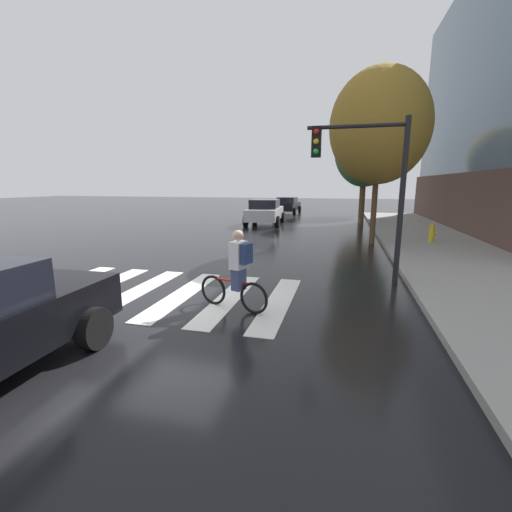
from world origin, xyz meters
TOP-DOWN VIEW (x-y plane):
  - ground_plane at (0.00, 0.00)m, footprint 120.00×120.00m
  - crosswalk_stripes at (-0.43, 0.00)m, footprint 6.39×3.80m
  - sedan_mid at (-1.19, 14.97)m, footprint 2.46×4.84m
  - sedan_far at (-1.16, 24.06)m, footprint 2.12×4.31m
  - cyclist at (1.75, -0.68)m, footprint 1.64×0.59m
  - traffic_light_near at (4.37, 2.12)m, footprint 2.47×0.28m
  - fire_hydrant at (7.54, 8.95)m, footprint 0.33×0.22m
  - street_tree_near at (5.08, 8.71)m, footprint 4.11×4.11m
  - street_tree_mid at (4.98, 16.43)m, footprint 3.87×3.87m
  - street_tree_far at (5.13, 23.44)m, footprint 3.82×3.82m

SIDE VIEW (x-z plane):
  - ground_plane at x=0.00m, z-range 0.00..0.00m
  - crosswalk_stripes at x=-0.43m, z-range 0.00..0.01m
  - fire_hydrant at x=7.54m, z-range 0.14..0.92m
  - sedan_far at x=-1.16m, z-range 0.02..1.49m
  - sedan_mid at x=-1.19m, z-range 0.03..1.66m
  - cyclist at x=1.75m, z-range 0.00..1.69m
  - traffic_light_near at x=4.37m, z-range 0.76..4.96m
  - street_tree_far at x=5.13m, z-range 1.19..7.99m
  - street_tree_mid at x=4.98m, z-range 1.21..8.08m
  - street_tree_near at x=5.08m, z-range 1.28..8.59m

